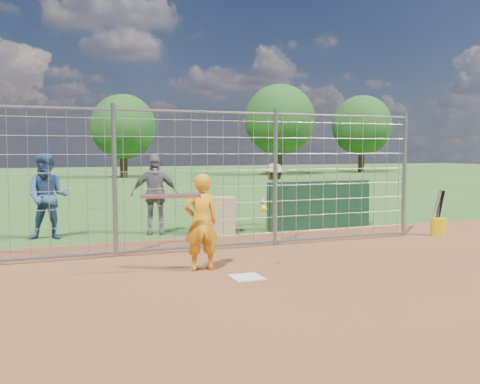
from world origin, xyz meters
name	(u,v)px	position (x,y,z in m)	size (l,w,h in m)	color
ground	(241,275)	(0.00, 0.00, 0.00)	(100.00, 100.00, 0.00)	#2D591E
infield_dirt	(360,344)	(0.00, -3.00, 0.01)	(18.00, 18.00, 0.00)	brown
home_plate	(246,277)	(0.00, -0.20, 0.01)	(0.43, 0.43, 0.02)	silver
dugout_wall	(320,205)	(3.40, 3.60, 0.55)	(2.60, 0.20, 1.10)	#11381E
batter	(201,222)	(-0.46, 0.49, 0.74)	(0.54, 0.35, 1.47)	orange
bystander_a	(48,197)	(-2.49, 4.33, 0.88)	(0.85, 0.66, 1.76)	#2A4D7E
bystander_b	(155,194)	(-0.32, 4.24, 0.86)	(1.01, 0.42, 1.72)	#5E5E63
bystander_c	(274,195)	(2.64, 4.46, 0.75)	(0.97, 0.56, 1.50)	#9C8555
equipment_bin	(216,215)	(0.92, 3.77, 0.40)	(0.80, 0.55, 0.80)	tan
equipment_in_play	(194,199)	(-0.64, 0.24, 1.12)	(1.88, 0.27, 0.31)	silver
bucket_with_bats	(438,224)	(5.23, 1.76, 0.25)	(0.34, 0.37, 0.97)	#EAB40C
backstop_fence	(200,181)	(0.00, 2.00, 1.26)	(9.08, 0.08, 2.60)	gray
tree_line	(125,120)	(3.13, 28.13, 3.71)	(44.66, 6.72, 6.48)	#3F2B19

